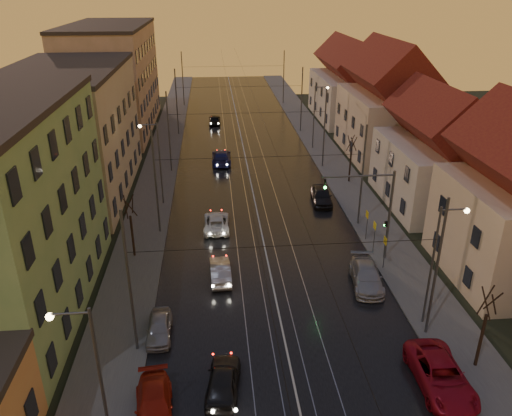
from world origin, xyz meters
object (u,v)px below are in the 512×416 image
object	(u,v)px
traffic_light_mast	(377,205)
parked_left_2	(154,406)
parked_right_1	(366,276)
driving_car_4	(215,120)
parked_right_0	(441,375)
street_lamp_2	(156,156)
street_lamp_1	(439,255)
street_lamp_3	(317,111)
parked_right_2	(321,196)
driving_car_1	(220,271)
parked_left_3	(159,327)
street_lamp_0	(92,371)
driving_car_0	(223,380)
driving_car_2	(216,222)
driving_car_3	(221,157)

from	to	relation	value
traffic_light_mast	parked_left_2	xyz separation A→B (m)	(-15.13, -13.92, -3.96)
parked_right_1	driving_car_4	bearing A→B (deg)	109.99
parked_left_2	parked_right_0	distance (m)	14.75
traffic_light_mast	street_lamp_2	bearing A→B (deg)	144.93
street_lamp_1	traffic_light_mast	world-z (taller)	street_lamp_1
street_lamp_3	parked_right_0	bearing A→B (deg)	-92.09
street_lamp_1	street_lamp_2	bearing A→B (deg)	132.32
street_lamp_2	parked_right_2	size ratio (longest dim) A/B	1.78
parked_left_2	parked_right_2	bearing A→B (deg)	55.69
parked_right_1	parked_left_2	bearing A→B (deg)	-135.11
driving_car_1	parked_left_3	xyz separation A→B (m)	(-3.79, -6.04, -0.05)
street_lamp_3	driving_car_4	xyz separation A→B (m)	(-12.62, 13.17, -4.17)
driving_car_4	parked_right_0	distance (m)	55.51
street_lamp_0	parked_left_3	xyz separation A→B (m)	(1.68, 8.23, -4.27)
driving_car_0	driving_car_2	world-z (taller)	driving_car_0
driving_car_1	parked_left_2	bearing A→B (deg)	71.65
driving_car_3	parked_left_2	bearing A→B (deg)	84.68
street_lamp_0	parked_right_2	size ratio (longest dim) A/B	1.78
parked_right_0	driving_car_3	bearing A→B (deg)	107.29
street_lamp_0	street_lamp_2	world-z (taller)	same
traffic_light_mast	driving_car_4	xyz separation A→B (m)	(-11.51, 41.17, -3.88)
street_lamp_0	parked_left_2	size ratio (longest dim) A/B	1.80
driving_car_0	parked_left_2	size ratio (longest dim) A/B	0.92
street_lamp_0	parked_right_1	xyz separation A→B (m)	(15.63, 12.59, -4.18)
traffic_light_mast	parked_left_3	world-z (taller)	traffic_light_mast
parked_right_1	street_lamp_2	bearing A→B (deg)	142.71
parked_right_0	parked_right_2	size ratio (longest dim) A/B	1.19
street_lamp_1	parked_right_2	size ratio (longest dim) A/B	1.78
parked_right_1	driving_car_0	bearing A→B (deg)	-130.98
driving_car_1	parked_right_1	bearing A→B (deg)	168.26
street_lamp_1	parked_left_3	distance (m)	17.08
parked_right_2	driving_car_3	bearing A→B (deg)	131.18
driving_car_0	parked_left_3	size ratio (longest dim) A/B	1.14
parked_left_2	parked_right_0	xyz separation A→B (m)	(14.73, 0.70, 0.10)
driving_car_0	parked_left_2	xyz separation A→B (m)	(-3.40, -1.36, -0.05)
street_lamp_2	parked_left_2	world-z (taller)	street_lamp_2
driving_car_1	driving_car_2	size ratio (longest dim) A/B	0.88
driving_car_0	driving_car_1	size ratio (longest dim) A/B	1.01
street_lamp_0	street_lamp_3	distance (m)	47.62
parked_right_0	driving_car_2	bearing A→B (deg)	121.57
street_lamp_0	traffic_light_mast	size ratio (longest dim) A/B	1.11
street_lamp_3	driving_car_1	size ratio (longest dim) A/B	1.98
street_lamp_2	parked_right_2	distance (m)	16.03
driving_car_0	driving_car_3	distance (m)	36.07
driving_car_2	driving_car_4	distance (m)	34.89
street_lamp_3	driving_car_0	size ratio (longest dim) A/B	1.96
street_lamp_1	driving_car_4	xyz separation A→B (m)	(-12.62, 49.17, -4.17)
street_lamp_1	parked_right_1	xyz separation A→B (m)	(-2.58, 4.59, -4.18)
driving_car_3	parked_right_0	bearing A→B (deg)	107.09
street_lamp_1	traffic_light_mast	bearing A→B (deg)	97.91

